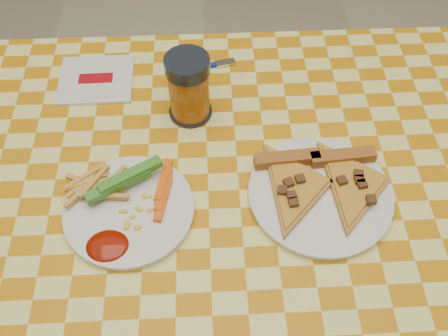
{
  "coord_description": "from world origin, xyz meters",
  "views": [
    {
      "loc": [
        0.0,
        -0.43,
        1.44
      ],
      "look_at": [
        0.03,
        0.07,
        0.78
      ],
      "focal_mm": 40.0,
      "sensor_mm": 36.0,
      "label": 1
    }
  ],
  "objects": [
    {
      "name": "fork",
      "position": [
        0.0,
        0.33,
        0.76
      ],
      "size": [
        0.13,
        0.04,
        0.01
      ],
      "rotation": [
        0.0,
        0.0,
        0.22
      ],
      "color": "#152196",
      "rests_on": "table"
    },
    {
      "name": "drink_glass",
      "position": [
        -0.03,
        0.21,
        0.82
      ],
      "size": [
        0.08,
        0.08,
        0.13
      ],
      "color": "black",
      "rests_on": "table"
    },
    {
      "name": "napkin",
      "position": [
        -0.21,
        0.31,
        0.76
      ],
      "size": [
        0.14,
        0.13,
        0.01
      ],
      "rotation": [
        0.0,
        0.0,
        0.01
      ],
      "color": "silver",
      "rests_on": "table"
    },
    {
      "name": "plate_left",
      "position": [
        -0.13,
        -0.0,
        0.76
      ],
      "size": [
        0.26,
        0.26,
        0.01
      ],
      "primitive_type": "cylinder",
      "rotation": [
        0.0,
        0.0,
        -0.35
      ],
      "color": "white",
      "rests_on": "table"
    },
    {
      "name": "fries_veggies",
      "position": [
        -0.13,
        0.02,
        0.78
      ],
      "size": [
        0.2,
        0.18,
        0.04
      ],
      "color": "#EFB94C",
      "rests_on": "plate_left"
    },
    {
      "name": "pizza_slices",
      "position": [
        0.18,
        0.03,
        0.78
      ],
      "size": [
        0.25,
        0.22,
        0.02
      ],
      "color": "#B06C36",
      "rests_on": "plate_right"
    },
    {
      "name": "plate_right",
      "position": [
        0.18,
        0.01,
        0.76
      ],
      "size": [
        0.23,
        0.23,
        0.01
      ],
      "primitive_type": "cylinder",
      "rotation": [
        0.0,
        0.0,
        0.02
      ],
      "color": "white",
      "rests_on": "table"
    },
    {
      "name": "table",
      "position": [
        0.0,
        0.0,
        0.68
      ],
      "size": [
        1.28,
        0.88,
        0.76
      ],
      "color": "silver",
      "rests_on": "ground"
    }
  ]
}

